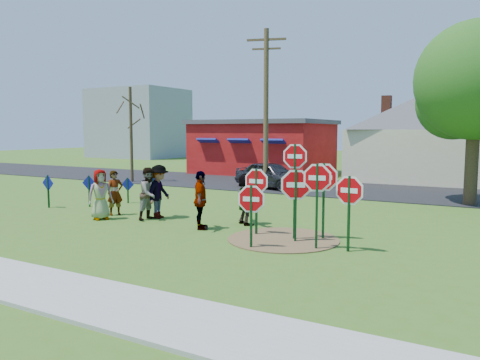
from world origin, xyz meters
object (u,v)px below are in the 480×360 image
object	(u,v)px
stop_sign_b	(295,167)
leafy_tree	(479,87)
person_a	(100,194)
suv	(271,175)
stop_sign_d	(324,182)
utility_pole	(266,106)
person_b	(115,193)
stop_sign_a	(251,203)
stop_sign_c	(317,187)

from	to	relation	value
stop_sign_b	leafy_tree	xyz separation A→B (m)	(4.17, 9.40, 2.80)
person_a	suv	bearing A→B (deg)	20.48
stop_sign_d	utility_pole	size ratio (longest dim) A/B	0.28
person_b	leafy_tree	world-z (taller)	leafy_tree
stop_sign_d	person_b	bearing A→B (deg)	174.43
stop_sign_b	utility_pole	bearing A→B (deg)	112.81
stop_sign_a	stop_sign_d	bearing A→B (deg)	42.97
stop_sign_b	utility_pole	world-z (taller)	utility_pole
stop_sign_c	person_a	xyz separation A→B (m)	(-8.10, 0.30, -0.78)
person_b	stop_sign_d	bearing A→B (deg)	-65.04
person_a	suv	xyz separation A→B (m)	(1.49, 10.85, -0.13)
person_b	person_a	bearing A→B (deg)	-144.82
person_a	leafy_tree	bearing A→B (deg)	-20.69
person_b	stop_sign_c	bearing A→B (deg)	-73.36
utility_pole	stop_sign_d	bearing A→B (deg)	-55.62
stop_sign_c	leafy_tree	distance (m)	11.13
stop_sign_b	leafy_tree	distance (m)	10.66
stop_sign_b	suv	xyz separation A→B (m)	(-5.67, 10.41, -1.35)
stop_sign_a	stop_sign_c	world-z (taller)	stop_sign_c
stop_sign_a	person_b	size ratio (longest dim) A/B	1.10
stop_sign_a	suv	distance (m)	12.90
stop_sign_c	stop_sign_d	size ratio (longest dim) A/B	1.02
stop_sign_d	person_a	xyz separation A→B (m)	(-7.87, -0.91, -0.76)
stop_sign_a	person_b	bearing A→B (deg)	151.95
person_a	stop_sign_a	bearing A→B (deg)	-70.50
suv	person_a	bearing A→B (deg)	-173.06
stop_sign_d	stop_sign_b	bearing A→B (deg)	-152.66
utility_pole	leafy_tree	distance (m)	9.90
person_b	suv	xyz separation A→B (m)	(1.65, 9.97, -0.07)
stop_sign_c	leafy_tree	world-z (taller)	leafy_tree
stop_sign_d	person_b	size ratio (longest dim) A/B	1.41
person_a	utility_pole	world-z (taller)	utility_pole
person_b	suv	distance (m)	10.11
person_a	leafy_tree	distance (m)	15.54
stop_sign_c	suv	world-z (taller)	stop_sign_c
stop_sign_c	utility_pole	xyz separation A→B (m)	(-6.65, 10.58, 2.71)
stop_sign_b	stop_sign_c	xyz separation A→B (m)	(0.94, -0.75, -0.44)
stop_sign_d	leafy_tree	world-z (taller)	leafy_tree
stop_sign_d	suv	distance (m)	11.85
leafy_tree	person_a	bearing A→B (deg)	-139.01
stop_sign_c	person_b	distance (m)	8.39
person_b	utility_pole	bearing A→B (deg)	15.05
stop_sign_a	stop_sign_b	distance (m)	1.83
stop_sign_b	person_a	xyz separation A→B (m)	(-7.16, -0.45, -1.22)
person_b	leafy_tree	bearing A→B (deg)	-27.25
stop_sign_a	utility_pole	world-z (taller)	utility_pole
leafy_tree	stop_sign_c	bearing A→B (deg)	-107.66
person_a	stop_sign_b	bearing A→B (deg)	-58.12
leafy_tree	suv	bearing A→B (deg)	174.15
stop_sign_b	stop_sign_c	world-z (taller)	stop_sign_b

